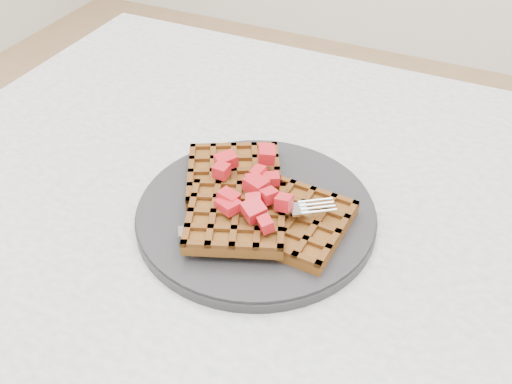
# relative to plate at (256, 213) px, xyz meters

# --- Properties ---
(table) EXTENTS (1.20, 0.80, 0.75)m
(table) POSITION_rel_plate_xyz_m (0.11, 0.03, -0.12)
(table) COLOR silver
(table) RESTS_ON ground
(plate) EXTENTS (0.28, 0.28, 0.02)m
(plate) POSITION_rel_plate_xyz_m (0.00, 0.00, 0.00)
(plate) COLOR black
(plate) RESTS_ON table
(waffles) EXTENTS (0.23, 0.22, 0.03)m
(waffles) POSITION_rel_plate_xyz_m (0.00, -0.00, 0.02)
(waffles) COLOR brown
(waffles) RESTS_ON plate
(strawberry_pile) EXTENTS (0.15, 0.15, 0.02)m
(strawberry_pile) POSITION_rel_plate_xyz_m (0.00, 0.00, 0.05)
(strawberry_pile) COLOR #A6121E
(strawberry_pile) RESTS_ON waffles
(fork) EXTENTS (0.16, 0.12, 0.02)m
(fork) POSITION_rel_plate_xyz_m (0.03, -0.03, 0.02)
(fork) COLOR silver
(fork) RESTS_ON plate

